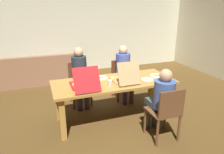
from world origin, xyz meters
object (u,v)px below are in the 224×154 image
Objects in this scene: person_0 at (80,73)px; pizza_box_0 at (124,78)px; dining_table at (114,87)px; person_1 at (161,97)px; chair_1 at (166,112)px; person_2 at (124,69)px; chair_0 at (79,81)px; plate_1 at (147,79)px; chair_2 at (121,77)px; drinking_glass_0 at (132,71)px; drinking_glass_1 at (110,83)px; couch at (41,72)px; pizza_box_1 at (84,84)px; plate_2 at (101,78)px; plate_0 at (156,75)px.

person_0 is 1.03m from pizza_box_0.
person_1 reaches higher than dining_table.
chair_1 is 1.67× the size of pizza_box_0.
person_2 is at bearing 90.00° from chair_1.
plate_1 is (1.05, -1.04, 0.25)m from chair_0.
chair_2 is 1.06m from plate_1.
person_0 is at bearing 178.54° from person_2.
drinking_glass_1 is at bearing -143.83° from drinking_glass_0.
chair_0 is at bearing -66.21° from couch.
person_0 is (-0.46, 0.76, 0.08)m from dining_table.
plate_1 is at bearing -3.08° from pizza_box_1.
couch is at bearing 113.52° from plate_2.
person_1 is at bearing -97.77° from plate_1.
plate_0 is at bearing -68.08° from chair_2.
person_2 is 1.35m from pizza_box_1.
person_1 reaches higher than couch.
chair_0 is at bearing 106.18° from drinking_glass_1.
drinking_glass_1 is at bearing -14.82° from pizza_box_1.
plate_0 is 0.47m from drinking_glass_0.
dining_table is at bearing 166.95° from plate_1.
person_1 is at bearing -62.78° from couch.
plate_0 is at bearing 2.60° from pizza_box_1.
couch is at bearing 123.31° from plate_1.
chair_2 is (0.97, -0.03, -0.03)m from chair_0.
plate_0 is (0.36, -0.75, 0.04)m from person_2.
couch is at bearing 113.79° from chair_0.
drinking_glass_1 reaches higher than plate_0.
pizza_box_0 is (-0.35, 0.83, 0.31)m from chair_1.
plate_0 is (0.87, -0.01, 0.12)m from dining_table.
drinking_glass_0 is at bearing 90.72° from chair_1.
plate_2 is 2.42× the size of drinking_glass_1.
plate_1 is (0.08, -1.02, 0.27)m from chair_2.
chair_1 is 1.21m from drinking_glass_0.
person_0 is at bearing -90.00° from chair_0.
chair_2 is at bearing -45.11° from couch.
drinking_glass_0 reaches higher than plate_2.
chair_1 is 0.42× the size of couch.
dining_table is 1.89× the size of person_1.
chair_2 reaches higher than plate_0.
plate_2 is (-0.77, 0.37, 0.00)m from plate_1.
person_2 reaches higher than couch.
person_2 reaches higher than person_1.
plate_1 is 0.74m from drinking_glass_1.
chair_2 is at bearing 90.00° from person_2.
chair_0 reaches higher than chair_1.
person_1 is at bearing -40.21° from drinking_glass_1.
plate_0 is at bearing 3.88° from pizza_box_0.
person_0 reaches higher than chair_2.
drinking_glass_1 is (-0.65, 0.55, 0.13)m from person_1.
plate_1 is (0.08, 0.60, 0.08)m from person_1.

